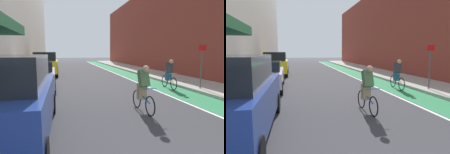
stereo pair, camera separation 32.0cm
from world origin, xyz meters
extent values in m
plane|color=#38383D|center=(0.00, 16.52, 0.00)|extent=(90.29, 90.29, 0.00)
cube|color=#2D8451|center=(3.62, 18.52, 0.00)|extent=(1.60, 41.04, 0.00)
cube|color=white|center=(2.72, 18.52, 0.00)|extent=(0.12, 41.04, 0.00)
cube|color=#A8A59E|center=(5.87, 18.52, 0.07)|extent=(2.89, 41.04, 0.14)
cube|color=brown|center=(8.51, 20.52, 4.50)|extent=(2.40, 37.04, 9.00)
cube|color=navy|center=(-3.37, 4.60, 0.80)|extent=(1.97, 4.75, 0.95)
cylinder|color=black|center=(-2.47, 6.41, 0.33)|extent=(0.23, 0.66, 0.66)
cube|color=silver|center=(-3.37, 10.98, 0.68)|extent=(1.91, 4.64, 0.70)
cube|color=black|center=(-3.37, 10.75, 1.26)|extent=(1.62, 1.97, 0.55)
cylinder|color=black|center=(-4.23, 12.70, 0.33)|extent=(0.24, 0.67, 0.66)
cylinder|color=black|center=(-2.61, 12.75, 0.33)|extent=(0.24, 0.67, 0.66)
cylinder|color=black|center=(-4.13, 9.21, 0.33)|extent=(0.24, 0.67, 0.66)
cylinder|color=black|center=(-2.51, 9.26, 0.33)|extent=(0.24, 0.67, 0.66)
cube|color=yellow|center=(-3.37, 17.64, 0.80)|extent=(1.98, 4.63, 0.95)
cube|color=black|center=(-3.37, 17.41, 1.60)|extent=(1.73, 2.79, 0.75)
cylinder|color=black|center=(-4.28, 19.38, 0.33)|extent=(0.23, 0.66, 0.66)
cylinder|color=black|center=(-2.52, 19.40, 0.33)|extent=(0.23, 0.66, 0.66)
cylinder|color=black|center=(-4.22, 15.87, 0.33)|extent=(0.23, 0.66, 0.66)
cylinder|color=black|center=(-2.47, 15.90, 0.33)|extent=(0.23, 0.66, 0.66)
torus|color=black|center=(0.58, 5.31, 0.33)|extent=(0.08, 0.66, 0.66)
torus|color=black|center=(0.52, 6.35, 0.33)|extent=(0.08, 0.66, 0.66)
cylinder|color=#1966A5|center=(0.55, 5.83, 0.55)|extent=(0.10, 0.96, 0.33)
cylinder|color=#1966A5|center=(0.54, 6.01, 0.63)|extent=(0.04, 0.12, 0.55)
cylinder|color=#1966A5|center=(0.58, 5.38, 0.88)|extent=(0.48, 0.05, 0.02)
cube|color=tan|center=(0.55, 5.93, 0.70)|extent=(0.29, 0.26, 0.56)
cube|color=#4C7247|center=(0.56, 5.81, 1.16)|extent=(0.34, 0.42, 0.60)
sphere|color=tan|center=(0.56, 5.65, 1.50)|extent=(0.22, 0.22, 0.22)
cube|color=tan|center=(0.55, 5.93, 1.18)|extent=(0.28, 0.29, 0.39)
torus|color=black|center=(3.67, 9.13, 0.34)|extent=(0.06, 0.68, 0.68)
torus|color=black|center=(3.70, 10.18, 0.34)|extent=(0.06, 0.68, 0.68)
cylinder|color=gold|center=(3.68, 9.65, 0.56)|extent=(0.07, 0.96, 0.33)
cylinder|color=gold|center=(3.69, 9.84, 0.64)|extent=(0.04, 0.12, 0.55)
cylinder|color=gold|center=(3.67, 9.21, 0.89)|extent=(0.48, 0.04, 0.02)
cube|color=#1E598C|center=(3.69, 9.76, 0.71)|extent=(0.29, 0.25, 0.56)
cube|color=#333842|center=(3.68, 9.63, 1.17)|extent=(0.33, 0.41, 0.60)
sphere|color=tan|center=(3.68, 9.47, 1.51)|extent=(0.22, 0.22, 0.22)
cylinder|color=#4C4C51|center=(4.89, 8.58, 1.32)|extent=(0.07, 0.07, 2.35)
cube|color=red|center=(4.89, 8.56, 2.24)|extent=(0.44, 0.03, 0.30)
camera|label=1|loc=(-2.15, -0.65, 2.09)|focal=33.18mm
camera|label=2|loc=(-1.84, -0.72, 2.09)|focal=33.18mm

